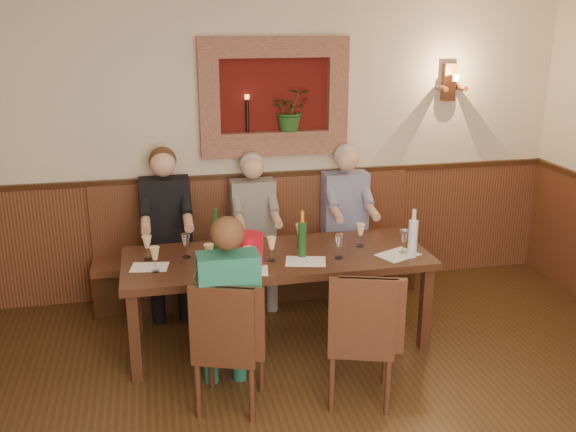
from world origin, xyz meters
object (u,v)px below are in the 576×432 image
Objects in this scene: person_chair_front at (228,327)px; chair_near_left at (230,370)px; chair_near_right at (360,362)px; person_bench_mid at (255,242)px; person_bench_left at (168,244)px; water_bottle at (413,238)px; person_bench_right at (347,233)px; wine_bottle_green_b at (216,235)px; bench at (258,262)px; dining_table at (277,264)px; spittoon_bucket at (249,249)px; wine_bottle_green_a at (302,238)px.

chair_near_left is at bearing -96.27° from person_chair_front.
person_bench_mid reaches higher than chair_near_right.
chair_near_right is 0.67× the size of person_bench_left.
chair_near_left is at bearing -159.18° from water_bottle.
person_bench_right is at bearing -0.08° from person_bench_mid.
wine_bottle_green_b is at bearing -121.91° from person_bench_mid.
bench is at bearing 172.84° from person_bench_right.
dining_table is 0.35m from spittoon_bucket.
wine_bottle_green_a is (0.19, -1.02, 0.57)m from bench.
person_bench_mid is at bearing 58.09° from wine_bottle_green_b.
bench is 1.69m from water_bottle.
wine_bottle_green_a is (0.19, -0.08, 0.23)m from dining_table.
dining_table is at bearing -90.00° from bench.
water_bottle is at bearing -16.32° from wine_bottle_green_b.
person_bench_mid is at bearing 78.45° from spittoon_bucket.
bench is at bearing 119.28° from chair_near_right.
person_bench_right reaches higher than water_bottle.
chair_near_left is at bearing -128.53° from person_bench_right.
chair_near_left is 0.69× the size of person_chair_front.
person_chair_front is 1.01m from wine_bottle_green_b.
water_bottle is (1.02, -0.26, 0.23)m from dining_table.
chair_near_right is at bearing -77.12° from wine_bottle_green_a.
dining_table is 1.08m from water_bottle.
person_bench_right is 3.94× the size of wine_bottle_green_b.
bench is at bearing 7.38° from person_bench_left.
water_bottle reaches higher than chair_near_right.
dining_table is at bearing -135.12° from person_bench_right.
person_bench_mid is (-0.04, -0.10, 0.24)m from bench.
person_chair_front is at bearing -122.07° from dining_table.
chair_near_right is 0.69× the size of person_bench_right.
water_bottle is at bearing -45.98° from person_bench_mid.
person_bench_left is 1.03× the size of person_bench_right.
chair_near_right is (0.39, -0.95, -0.39)m from dining_table.
person_bench_mid reaches higher than spittoon_bucket.
wine_bottle_green_a is at bearing -22.05° from dining_table.
dining_table is 1.01m from bench.
person_bench_right is 3.68× the size of water_bottle.
person_chair_front reaches higher than dining_table.
wine_bottle_green_b is (0.03, 0.95, 0.33)m from person_chair_front.
chair_near_right is 2.53× the size of water_bottle.
dining_table is at bearing 165.62° from water_bottle.
person_chair_front is at bearing -129.43° from person_bench_right.
dining_table is 1.69× the size of person_bench_right.
person_bench_right is 1.17m from wine_bottle_green_a.
person_bench_mid is (0.79, 0.00, -0.04)m from person_bench_left.
person_bench_left is 3.95× the size of wine_bottle_green_a.
dining_table is 6.65× the size of wine_bottle_green_b.
bench is 8.32× the size of wine_bottle_green_b.
dining_table is at bearing -87.25° from person_bench_mid.
chair_near_left is 0.29m from person_chair_front.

